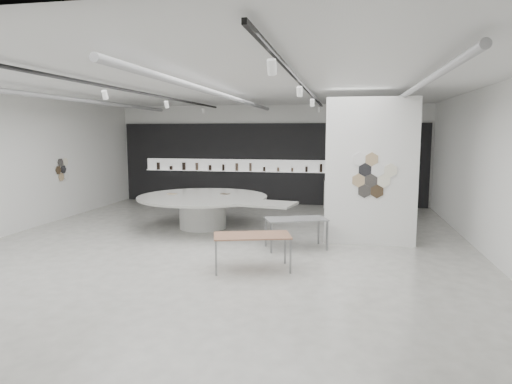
% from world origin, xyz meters
% --- Properties ---
extents(room, '(12.02, 14.02, 3.82)m').
position_xyz_m(room, '(-0.09, -0.00, 2.07)').
color(room, beige).
rests_on(room, ground).
extents(back_wall_display, '(11.80, 0.27, 3.10)m').
position_xyz_m(back_wall_display, '(-0.08, 6.93, 1.54)').
color(back_wall_display, black).
rests_on(back_wall_display, ground).
extents(partition_column, '(2.20, 0.38, 3.60)m').
position_xyz_m(partition_column, '(3.50, 1.00, 1.80)').
color(partition_column, white).
rests_on(partition_column, ground).
extents(display_island, '(5.04, 4.39, 0.95)m').
position_xyz_m(display_island, '(-1.06, 1.98, 0.62)').
color(display_island, white).
rests_on(display_island, ground).
extents(sample_table_wood, '(1.68, 1.16, 0.72)m').
position_xyz_m(sample_table_wood, '(1.08, -1.68, 0.66)').
color(sample_table_wood, '#90624A').
rests_on(sample_table_wood, ground).
extents(sample_table_stone, '(1.58, 1.18, 0.73)m').
position_xyz_m(sample_table_stone, '(1.76, 0.17, 0.67)').
color(sample_table_stone, gray).
rests_on(sample_table_stone, ground).
extents(kitchen_counter, '(1.85, 0.81, 1.43)m').
position_xyz_m(kitchen_counter, '(3.01, 6.52, 0.52)').
color(kitchen_counter, white).
rests_on(kitchen_counter, ground).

